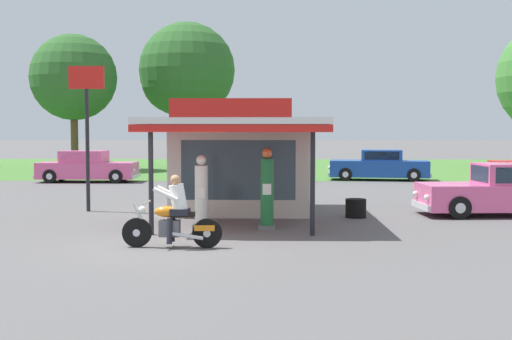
{
  "coord_description": "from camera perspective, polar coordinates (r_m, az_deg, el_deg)",
  "views": [
    {
      "loc": [
        2.4,
        -14.24,
        2.55
      ],
      "look_at": [
        1.89,
        4.35,
        1.4
      ],
      "focal_mm": 45.98,
      "sensor_mm": 36.0,
      "label": 1
    }
  ],
  "objects": [
    {
      "name": "gas_pump_nearside",
      "position": [
        16.9,
        -4.77,
        -2.2
      ],
      "size": [
        0.44,
        0.44,
        1.9
      ],
      "color": "slate",
      "rests_on": "ground"
    },
    {
      "name": "parked_car_back_row_far_left",
      "position": [
        33.6,
        10.68,
        0.32
      ],
      "size": [
        5.23,
        2.47,
        1.53
      ],
      "color": "#19479E",
      "rests_on": "ground"
    },
    {
      "name": "roadside_pole_sign",
      "position": [
        21.01,
        -14.5,
        4.91
      ],
      "size": [
        1.1,
        0.12,
        4.51
      ],
      "color": "black",
      "rests_on": "ground"
    },
    {
      "name": "ground_plane",
      "position": [
        14.66,
        -7.93,
        -6.51
      ],
      "size": [
        300.0,
        300.0,
        0.0
      ],
      "primitive_type": "plane",
      "color": "#5B5959"
    },
    {
      "name": "motorcycle_with_rider",
      "position": [
        14.26,
        -7.18,
        -4.13
      ],
      "size": [
        2.18,
        0.7,
        1.58
      ],
      "color": "black",
      "rests_on": "ground"
    },
    {
      "name": "tree_oak_far_left",
      "position": [
        44.83,
        -6.28,
        8.4
      ],
      "size": [
        6.46,
        6.46,
        9.78
      ],
      "color": "brown",
      "rests_on": "ground"
    },
    {
      "name": "spare_tire_stack",
      "position": [
        19.24,
        8.68,
        -3.31
      ],
      "size": [
        0.6,
        0.6,
        0.54
      ],
      "color": "black",
      "rests_on": "ground"
    },
    {
      "name": "parked_car_back_row_right",
      "position": [
        31.5,
        -1.03,
        0.18
      ],
      "size": [
        5.19,
        2.29,
        1.52
      ],
      "color": "black",
      "rests_on": "ground"
    },
    {
      "name": "grass_verge_strip",
      "position": [
        44.38,
        -1.54,
        0.25
      ],
      "size": [
        120.0,
        24.0,
        0.01
      ],
      "primitive_type": "cube",
      "color": "#477A33",
      "rests_on": "ground"
    },
    {
      "name": "gas_pump_offside",
      "position": [
        16.79,
        0.96,
        -1.92
      ],
      "size": [
        0.44,
        0.44,
        2.07
      ],
      "color": "slate",
      "rests_on": "ground"
    },
    {
      "name": "tree_oak_distant_spare",
      "position": [
        42.59,
        -15.68,
        7.6
      ],
      "size": [
        5.35,
        5.35,
        8.47
      ],
      "color": "brown",
      "rests_on": "ground"
    },
    {
      "name": "featured_classic_sedan",
      "position": [
        20.9,
        21.17,
        -1.77
      ],
      "size": [
        5.43,
        2.13,
        1.54
      ],
      "color": "#E55993",
      "rests_on": "ground"
    },
    {
      "name": "service_station_kiosk",
      "position": [
        20.12,
        -1.34,
        0.96
      ],
      "size": [
        4.8,
        7.25,
        3.28
      ],
      "color": "beige",
      "rests_on": "ground"
    },
    {
      "name": "parked_car_back_row_centre_left",
      "position": [
        32.92,
        -14.47,
        0.2
      ],
      "size": [
        4.87,
        1.93,
        1.52
      ],
      "color": "#E55993",
      "rests_on": "ground"
    }
  ]
}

